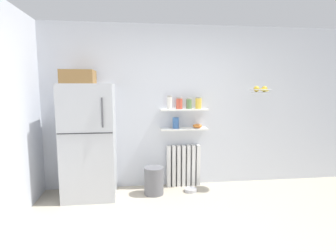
% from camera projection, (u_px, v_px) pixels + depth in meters
% --- Properties ---
extents(ground_plane, '(7.04, 7.04, 0.00)m').
position_uv_depth(ground_plane, '(204.00, 228.00, 3.27)').
color(ground_plane, '#B2A893').
extents(back_wall, '(7.04, 0.10, 2.60)m').
position_uv_depth(back_wall, '(182.00, 107.00, 4.61)').
color(back_wall, silver).
rests_on(back_wall, ground_plane).
extents(refrigerator, '(0.75, 0.70, 1.86)m').
position_uv_depth(refrigerator, '(89.00, 138.00, 4.10)').
color(refrigerator, '#B7BABF').
rests_on(refrigerator, ground_plane).
extents(radiator, '(0.55, 0.12, 0.68)m').
position_uv_depth(radiator, '(183.00, 166.00, 4.62)').
color(radiator, white).
rests_on(radiator, ground_plane).
extents(wall_shelf_lower, '(0.76, 0.22, 0.02)m').
position_uv_depth(wall_shelf_lower, '(184.00, 129.00, 4.50)').
color(wall_shelf_lower, white).
extents(wall_shelf_upper, '(0.76, 0.22, 0.02)m').
position_uv_depth(wall_shelf_upper, '(184.00, 110.00, 4.46)').
color(wall_shelf_upper, white).
extents(storage_jar_0, '(0.08, 0.08, 0.21)m').
position_uv_depth(storage_jar_0, '(170.00, 102.00, 4.41)').
color(storage_jar_0, silver).
rests_on(storage_jar_0, wall_shelf_upper).
extents(storage_jar_1, '(0.10, 0.10, 0.18)m').
position_uv_depth(storage_jar_1, '(179.00, 103.00, 4.43)').
color(storage_jar_1, '#C64C38').
rests_on(storage_jar_1, wall_shelf_upper).
extents(storage_jar_2, '(0.08, 0.08, 0.17)m').
position_uv_depth(storage_jar_2, '(189.00, 103.00, 4.45)').
color(storage_jar_2, '#5B7F4C').
rests_on(storage_jar_2, wall_shelf_upper).
extents(storage_jar_3, '(0.10, 0.10, 0.19)m').
position_uv_depth(storage_jar_3, '(198.00, 103.00, 4.47)').
color(storage_jar_3, yellow).
rests_on(storage_jar_3, wall_shelf_upper).
extents(vase, '(0.10, 0.10, 0.18)m').
position_uv_depth(vase, '(176.00, 123.00, 4.47)').
color(vase, '#38609E').
rests_on(vase, wall_shelf_lower).
extents(shelf_bowl, '(0.15, 0.15, 0.07)m').
position_uv_depth(shelf_bowl, '(197.00, 126.00, 4.52)').
color(shelf_bowl, orange).
rests_on(shelf_bowl, wall_shelf_lower).
extents(trash_bin, '(0.29, 0.29, 0.42)m').
position_uv_depth(trash_bin, '(154.00, 181.00, 4.26)').
color(trash_bin, slate).
rests_on(trash_bin, ground_plane).
extents(pet_food_bowl, '(0.19, 0.19, 0.05)m').
position_uv_depth(pet_food_bowl, '(191.00, 190.00, 4.39)').
color(pet_food_bowl, '#B7B7BC').
rests_on(pet_food_bowl, ground_plane).
extents(hanging_fruit_basket, '(0.34, 0.34, 0.10)m').
position_uv_depth(hanging_fruit_basket, '(261.00, 90.00, 4.27)').
color(hanging_fruit_basket, '#B2B2B7').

